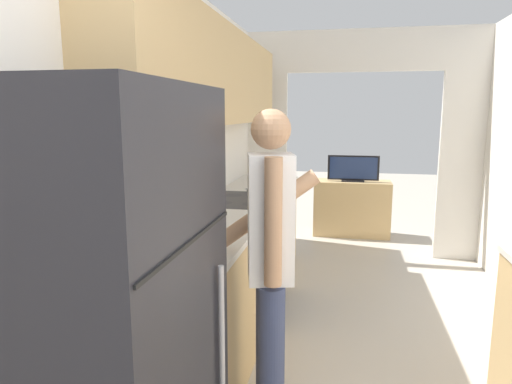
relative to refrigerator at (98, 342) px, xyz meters
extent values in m
cube|color=white|center=(-0.37, 0.99, 0.40)|extent=(0.06, 7.08, 2.50)
cube|color=tan|center=(-0.18, 2.07, 1.03)|extent=(0.32, 3.27, 0.70)
cube|color=white|center=(-0.22, 3.95, 0.17)|extent=(0.65, 0.06, 2.05)
cube|color=white|center=(2.11, 3.95, 0.17)|extent=(0.65, 0.06, 2.05)
cube|color=white|center=(0.94, 3.95, 1.42)|extent=(2.97, 0.06, 0.45)
cube|color=tan|center=(-0.04, 1.16, -0.41)|extent=(0.60, 1.47, 0.88)
cube|color=silver|center=(-0.04, 1.16, 0.04)|extent=(0.62, 1.48, 0.03)
cube|color=tan|center=(-0.04, 3.18, -0.41)|extent=(0.60, 1.04, 0.88)
cube|color=silver|center=(-0.04, 3.19, 0.04)|extent=(0.62, 1.05, 0.03)
cube|color=#9EA3A8|center=(-0.04, 0.78, 0.06)|extent=(0.42, 0.44, 0.00)
cube|color=black|center=(0.00, 0.00, 0.00)|extent=(0.68, 0.82, 1.70)
cube|color=black|center=(0.35, 0.00, 0.37)|extent=(0.01, 0.79, 0.01)
cylinder|color=#99999E|center=(0.36, 0.26, -0.14)|extent=(0.02, 0.02, 0.68)
cube|color=black|center=(-0.03, 2.28, -0.40)|extent=(0.62, 0.76, 0.91)
cube|color=black|center=(0.28, 2.28, -0.40)|extent=(0.01, 0.52, 0.27)
cylinder|color=#B7B7BC|center=(0.30, 2.28, -0.17)|extent=(0.02, 0.61, 0.02)
cube|color=black|center=(-0.32, 2.28, 0.13)|extent=(0.04, 0.76, 0.14)
cylinder|color=#232328|center=(0.09, 2.11, 0.06)|extent=(0.16, 0.16, 0.01)
cylinder|color=#232328|center=(0.09, 2.45, 0.06)|extent=(0.16, 0.16, 0.01)
cylinder|color=#232328|center=(-0.16, 2.11, 0.06)|extent=(0.16, 0.16, 0.01)
cylinder|color=#232328|center=(-0.16, 2.45, 0.06)|extent=(0.16, 0.16, 0.01)
cylinder|color=#384266|center=(0.48, 0.70, -0.44)|extent=(0.16, 0.16, 0.81)
cylinder|color=#384266|center=(0.44, 0.87, -0.44)|extent=(0.16, 0.16, 0.81)
cube|color=white|center=(0.46, 0.78, 0.27)|extent=(0.26, 0.26, 0.61)
cylinder|color=tan|center=(0.49, 0.64, 0.28)|extent=(0.10, 0.10, 0.58)
cylinder|color=tan|center=(0.42, 0.92, 0.28)|extent=(0.52, 0.21, 0.40)
sphere|color=tan|center=(0.46, 0.78, 0.69)|extent=(0.19, 0.19, 0.19)
cube|color=tan|center=(0.88, 4.76, -0.49)|extent=(0.99, 0.42, 0.72)
cube|color=black|center=(0.88, 4.72, -0.12)|extent=(0.29, 0.16, 0.02)
cube|color=black|center=(0.88, 4.72, 0.05)|extent=(0.66, 0.04, 0.32)
cube|color=navy|center=(0.88, 4.70, 0.05)|extent=(0.60, 0.01, 0.28)
cube|color=#B7B7BC|center=(-0.03, 2.85, 0.06)|extent=(0.19, 0.20, 0.00)
cube|color=black|center=(-0.03, 2.68, 0.07)|extent=(0.09, 0.10, 0.02)
camera|label=1|loc=(0.81, -1.29, 0.76)|focal=32.00mm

